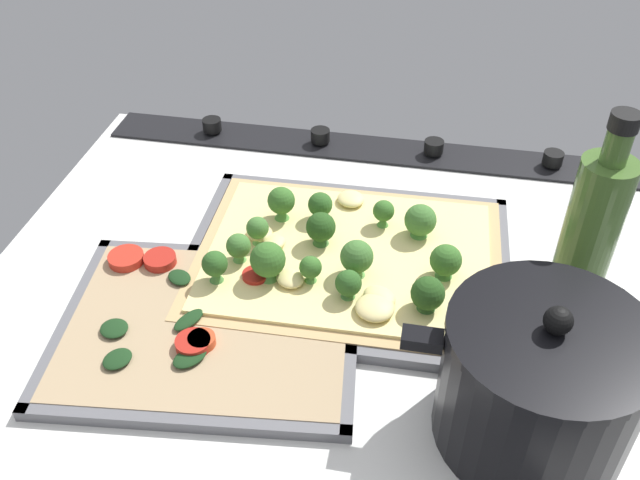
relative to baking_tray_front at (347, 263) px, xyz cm
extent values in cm
cube|color=silver|center=(-0.18, 3.46, -1.86)|extent=(82.99, 65.97, 3.00)
cube|color=black|center=(-0.18, -26.02, 0.04)|extent=(79.67, 7.00, 0.80)
cylinder|color=black|center=(-25.08, -26.02, 1.34)|extent=(2.80, 2.80, 1.80)
cylinder|color=black|center=(-8.48, -26.02, 1.34)|extent=(2.80, 2.80, 1.80)
cylinder|color=black|center=(8.12, -26.02, 1.34)|extent=(2.80, 2.80, 1.80)
cylinder|color=black|center=(24.71, -26.02, 1.34)|extent=(2.80, 2.80, 1.80)
cube|color=slate|center=(0.00, 0.00, -0.11)|extent=(38.40, 30.36, 0.50)
cube|color=slate|center=(0.33, -14.14, 0.29)|extent=(37.75, 2.08, 1.30)
cube|color=slate|center=(-0.33, 14.14, 0.29)|extent=(37.75, 2.08, 1.30)
cube|color=slate|center=(-18.26, -0.42, 0.29)|extent=(1.88, 29.51, 1.30)
cube|color=slate|center=(18.26, 0.42, 0.29)|extent=(1.88, 29.51, 1.30)
cube|color=tan|center=(0.00, 0.00, 0.64)|extent=(35.95, 27.91, 1.00)
cube|color=#EFDB8C|center=(0.00, 0.00, 1.34)|extent=(33.06, 25.13, 0.40)
cone|color=#5B9F46|center=(7.91, 5.83, 2.14)|extent=(2.18, 2.18, 1.20)
sphere|color=#386B28|center=(7.91, 5.83, 4.23)|extent=(3.96, 3.96, 3.96)
cone|color=#68AD54|center=(-7.95, -4.96, 1.97)|extent=(2.10, 2.10, 0.85)
sphere|color=#427533|center=(-7.95, -4.96, 3.83)|extent=(3.82, 3.82, 3.82)
cone|color=#4D8B3F|center=(-1.25, 7.14, 1.98)|extent=(1.59, 1.59, 0.88)
sphere|color=#2D5B23|center=(-1.25, 7.14, 3.50)|extent=(2.89, 2.89, 2.89)
cone|color=#427635|center=(3.34, -1.25, 2.10)|extent=(1.92, 1.92, 1.13)
sphere|color=#264C1C|center=(3.34, -1.25, 3.98)|extent=(3.49, 3.49, 3.49)
cone|color=#427635|center=(-9.67, 7.39, 1.95)|extent=(2.00, 2.00, 0.81)
sphere|color=#264C1C|center=(-9.67, 7.39, 3.72)|extent=(3.64, 3.64, 3.64)
cone|color=#68AD54|center=(11.95, 3.48, 2.06)|extent=(1.56, 1.56, 1.03)
sphere|color=#427533|center=(11.95, 3.48, 3.64)|extent=(2.84, 2.84, 2.84)
cone|color=#5B9F46|center=(3.23, 5.40, 2.05)|extent=(1.38, 1.38, 1.03)
sphere|color=#386B28|center=(3.23, 5.40, 3.51)|extent=(2.52, 2.52, 2.52)
cone|color=#5B9F46|center=(8.99, -5.20, 2.24)|extent=(1.86, 1.86, 1.40)
sphere|color=#386B28|center=(8.99, -5.20, 4.21)|extent=(3.38, 3.38, 3.38)
cone|color=#5B9F46|center=(-11.25, 1.89, 2.05)|extent=(1.96, 1.96, 1.02)
sphere|color=#386B28|center=(-11.25, 1.89, 3.90)|extent=(3.56, 3.56, 3.56)
cone|color=#4D8B3F|center=(4.30, -5.88, 2.09)|extent=(1.66, 1.66, 1.10)
sphere|color=#2D5B23|center=(4.30, -5.88, 3.77)|extent=(3.02, 3.02, 3.02)
cone|color=#68AD54|center=(-1.58, 3.17, 2.18)|extent=(2.04, 2.04, 1.27)
sphere|color=#427533|center=(-1.58, 3.17, 4.20)|extent=(3.71, 3.71, 3.71)
cone|color=#4D8B3F|center=(13.52, 7.30, 2.22)|extent=(1.58, 1.58, 1.35)
sphere|color=#2D5B23|center=(13.52, 7.30, 3.97)|extent=(2.88, 2.88, 2.88)
cone|color=#68AD54|center=(10.63, 0.03, 2.15)|extent=(1.47, 1.47, 1.22)
sphere|color=#427533|center=(10.63, 0.03, 3.76)|extent=(2.67, 2.67, 2.67)
cone|color=#5B9F46|center=(-3.45, -6.10, 2.14)|extent=(1.44, 1.44, 1.20)
sphere|color=#386B28|center=(-3.45, -6.10, 3.72)|extent=(2.61, 2.61, 2.61)
ellipsoid|color=#EFDB8C|center=(10.77, -1.18, 2.06)|extent=(4.51, 4.57, 1.20)
ellipsoid|color=#EFDB8C|center=(-4.65, 7.22, 2.11)|extent=(4.84, 4.69, 1.32)
ellipsoid|color=#EFDB8C|center=(8.64, 0.28, 1.99)|extent=(3.46, 3.72, 1.04)
ellipsoid|color=#EFDB8C|center=(-4.37, 8.96, 2.17)|extent=(5.90, 5.90, 1.47)
ellipsoid|color=#EFDB8C|center=(5.43, 6.05, 2.04)|extent=(4.42, 4.36, 1.17)
ellipsoid|color=#EFDB8C|center=(1.13, -10.05, 2.07)|extent=(4.87, 4.90, 1.25)
cube|color=slate|center=(12.63, 13.31, -0.11)|extent=(34.05, 28.70, 0.50)
cube|color=slate|center=(13.94, 1.26, 0.29)|extent=(31.43, 4.60, 1.30)
cube|color=slate|center=(11.32, 25.36, 0.29)|extent=(31.43, 4.60, 1.30)
cube|color=slate|center=(-2.42, 11.67, 0.29)|extent=(3.94, 25.42, 1.30)
cube|color=slate|center=(27.69, 14.95, 0.29)|extent=(3.94, 25.42, 1.30)
cube|color=tan|center=(12.63, 13.31, 0.59)|extent=(31.41, 26.05, 0.90)
cylinder|color=red|center=(24.94, 5.67, 1.54)|extent=(4.10, 4.10, 1.00)
cylinder|color=#B22319|center=(9.42, 5.94, 1.54)|extent=(2.99, 2.99, 1.00)
cylinder|color=#D14723|center=(12.29, 16.30, 1.54)|extent=(2.83, 2.83, 1.00)
cylinder|color=#B22319|center=(20.99, 5.19, 1.54)|extent=(3.71, 3.71, 1.00)
cylinder|color=#B22319|center=(13.03, 16.83, 1.54)|extent=(3.61, 3.61, 1.00)
ellipsoid|color=#193819|center=(21.77, 16.27, 1.44)|extent=(3.80, 3.71, 0.60)
ellipsoid|color=#193819|center=(14.59, 13.64, 1.44)|extent=(3.39, 4.26, 0.60)
ellipsoid|color=#193819|center=(17.82, 7.53, 1.44)|extent=(3.74, 3.56, 0.60)
ellipsoid|color=#193819|center=(12.80, 18.47, 1.44)|extent=(4.16, 4.46, 0.60)
ellipsoid|color=#193819|center=(19.75, 20.10, 1.44)|extent=(3.71, 3.90, 0.60)
cylinder|color=black|center=(-19.84, 19.69, 5.82)|extent=(17.18, 17.18, 12.37)
cylinder|color=black|center=(-19.84, 19.69, 12.41)|extent=(17.52, 17.52, 0.80)
sphere|color=black|center=(-19.84, 19.69, 14.01)|extent=(2.40, 2.40, 2.40)
cube|color=black|center=(-9.45, 19.69, 9.78)|extent=(3.60, 2.00, 1.20)
cylinder|color=#476B2D|center=(-24.69, 3.06, 9.40)|extent=(5.43, 5.43, 19.52)
cylinder|color=#476B2D|center=(-24.69, 3.06, 20.91)|extent=(2.44, 2.44, 3.50)
cylinder|color=black|center=(-24.69, 3.06, 23.46)|extent=(2.72, 2.72, 1.60)
camera|label=1|loc=(-8.48, 61.34, 53.81)|focal=39.05mm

